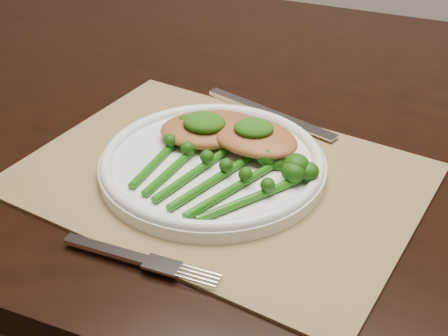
% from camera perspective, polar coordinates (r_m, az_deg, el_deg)
% --- Properties ---
extents(dining_table, '(1.72, 1.15, 0.75)m').
position_cam_1_polar(dining_table, '(1.10, 6.44, -12.61)').
color(dining_table, black).
rests_on(dining_table, ground).
extents(placemat, '(0.53, 0.45, 0.00)m').
position_cam_1_polar(placemat, '(0.73, -0.37, -0.86)').
color(placemat, olive).
rests_on(placemat, dining_table).
extents(dinner_plate, '(0.27, 0.27, 0.02)m').
position_cam_1_polar(dinner_plate, '(0.73, -1.05, 0.47)').
color(dinner_plate, white).
rests_on(dinner_plate, placemat).
extents(knife, '(0.19, 0.11, 0.01)m').
position_cam_1_polar(knife, '(0.86, 3.13, 5.43)').
color(knife, silver).
rests_on(knife, placemat).
extents(fork, '(0.17, 0.04, 0.01)m').
position_cam_1_polar(fork, '(0.61, -6.82, -8.52)').
color(fork, silver).
rests_on(fork, placemat).
extents(chicken_fillet_left, '(0.15, 0.12, 0.03)m').
position_cam_1_polar(chicken_fillet_left, '(0.77, -1.15, 3.58)').
color(chicken_fillet_left, '#AC6631').
rests_on(chicken_fillet_left, dinner_plate).
extents(chicken_fillet_right, '(0.14, 0.12, 0.02)m').
position_cam_1_polar(chicken_fillet_right, '(0.74, 2.65, 2.91)').
color(chicken_fillet_right, '#AC6631').
rests_on(chicken_fillet_right, dinner_plate).
extents(pesto_dollop_left, '(0.05, 0.04, 0.02)m').
position_cam_1_polar(pesto_dollop_left, '(0.75, -1.81, 4.19)').
color(pesto_dollop_left, '#174509').
rests_on(pesto_dollop_left, chicken_fillet_left).
extents(pesto_dollop_right, '(0.05, 0.04, 0.02)m').
position_cam_1_polar(pesto_dollop_right, '(0.73, 2.72, 3.67)').
color(pesto_dollop_right, '#174509').
rests_on(pesto_dollop_right, chicken_fillet_right).
extents(broccolini_bundle, '(0.22, 0.22, 0.04)m').
position_cam_1_polar(broccolini_bundle, '(0.70, -1.79, -0.71)').
color(broccolini_bundle, '#175B0B').
rests_on(broccolini_bundle, dinner_plate).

